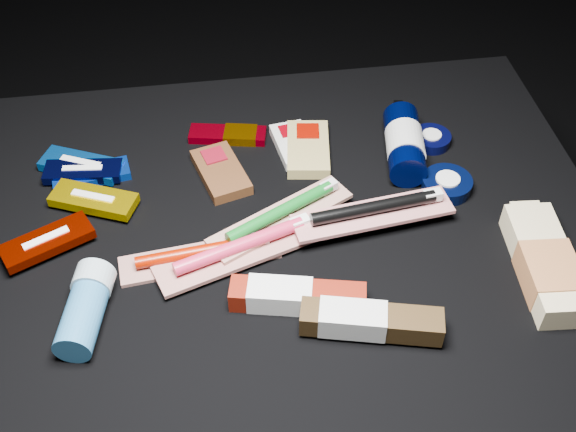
{
  "coord_description": "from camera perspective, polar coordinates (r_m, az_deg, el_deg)",
  "views": [
    {
      "loc": [
        -0.09,
        -0.71,
        1.18
      ],
      "look_at": [
        0.01,
        0.01,
        0.42
      ],
      "focal_mm": 45.0,
      "sensor_mm": 36.0,
      "label": 1
    }
  ],
  "objects": [
    {
      "name": "toothbrush_pack_2",
      "position": [
        1.05,
        -0.45,
        0.14
      ],
      "size": [
        0.23,
        0.15,
        0.03
      ],
      "rotation": [
        0.0,
        0.0,
        0.49
      ],
      "color": "#B9B2AC",
      "rests_on": "cloth_table"
    },
    {
      "name": "toothbrush_pack_3",
      "position": [
        1.05,
        6.91,
        0.42
      ],
      "size": [
        0.24,
        0.08,
        0.03
      ],
      "rotation": [
        0.0,
        0.0,
        0.12
      ],
      "color": "silver",
      "rests_on": "cloth_table"
    },
    {
      "name": "ground",
      "position": [
        1.38,
        -0.57,
        -12.59
      ],
      "size": [
        3.0,
        3.0,
        0.0
      ],
      "primitive_type": "plane",
      "color": "black",
      "rests_on": "ground"
    },
    {
      "name": "lotion_bottle",
      "position": [
        1.17,
        9.18,
        5.68
      ],
      "size": [
        0.08,
        0.19,
        0.06
      ],
      "rotation": [
        0.0,
        0.0,
        -0.16
      ],
      "color": "black",
      "rests_on": "cloth_table"
    },
    {
      "name": "luna_bar_4",
      "position": [
        1.08,
        -18.5,
        -1.94
      ],
      "size": [
        0.14,
        0.1,
        0.02
      ],
      "rotation": [
        0.0,
        0.0,
        0.45
      ],
      "color": "#6B0C00",
      "rests_on": "cloth_table"
    },
    {
      "name": "cream_tin_lower",
      "position": [
        1.14,
        12.44,
        2.47
      ],
      "size": [
        0.08,
        0.08,
        0.02
      ],
      "rotation": [
        0.0,
        0.0,
        -0.02
      ],
      "color": "black",
      "rests_on": "cloth_table"
    },
    {
      "name": "bodywash_bottle",
      "position": [
        1.05,
        19.68,
        -3.67
      ],
      "size": [
        0.08,
        0.21,
        0.04
      ],
      "rotation": [
        0.0,
        0.0,
        -0.08
      ],
      "color": "beige",
      "rests_on": "cloth_table"
    },
    {
      "name": "toothpaste_carton_green",
      "position": [
        0.93,
        6.08,
        -8.23
      ],
      "size": [
        0.19,
        0.08,
        0.04
      ],
      "rotation": [
        0.0,
        0.0,
        -0.24
      ],
      "color": "#32220F",
      "rests_on": "cloth_table"
    },
    {
      "name": "luna_bar_3",
      "position": [
        1.12,
        -15.1,
        1.26
      ],
      "size": [
        0.14,
        0.1,
        0.02
      ],
      "rotation": [
        0.0,
        0.0,
        -0.41
      ],
      "color": "#C8A500",
      "rests_on": "cloth_table"
    },
    {
      "name": "luna_bar_0",
      "position": [
        1.18,
        -15.28,
        3.17
      ],
      "size": [
        0.12,
        0.06,
        0.02
      ],
      "rotation": [
        0.0,
        0.0,
        0.15
      ],
      "color": "#0A38B4",
      "rests_on": "cloth_table"
    },
    {
      "name": "cream_tin_upper",
      "position": [
        1.22,
        11.25,
        5.99
      ],
      "size": [
        0.06,
        0.06,
        0.02
      ],
      "rotation": [
        0.0,
        0.0,
        0.14
      ],
      "color": "black",
      "rests_on": "cloth_table"
    },
    {
      "name": "luna_bar_1",
      "position": [
        1.19,
        -16.0,
        3.88
      ],
      "size": [
        0.14,
        0.1,
        0.02
      ],
      "rotation": [
        0.0,
        0.0,
        -0.43
      ],
      "color": "#0950AB",
      "rests_on": "cloth_table"
    },
    {
      "name": "toothbrush_pack_1",
      "position": [
        1.01,
        -3.64,
        -2.57
      ],
      "size": [
        0.25,
        0.13,
        0.03
      ],
      "rotation": [
        0.0,
        0.0,
        0.33
      ],
      "color": "#ADA9A3",
      "rests_on": "cloth_table"
    },
    {
      "name": "clif_bar_0",
      "position": [
        1.14,
        -5.41,
        3.63
      ],
      "size": [
        0.09,
        0.13,
        0.02
      ],
      "rotation": [
        0.0,
        0.0,
        0.27
      ],
      "color": "#4A2914",
      "rests_on": "cloth_table"
    },
    {
      "name": "toothbrush_pack_0",
      "position": [
        1.02,
        -6.82,
        -3.03
      ],
      "size": [
        0.23,
        0.08,
        0.03
      ],
      "rotation": [
        0.0,
        0.0,
        0.1
      ],
      "color": "#A39C98",
      "rests_on": "cloth_table"
    },
    {
      "name": "deodorant_stick",
      "position": [
        0.97,
        -15.72,
        -7.01
      ],
      "size": [
        0.08,
        0.14,
        0.05
      ],
      "rotation": [
        0.0,
        0.0,
        -0.21
      ],
      "color": "#296593",
      "rests_on": "cloth_table"
    },
    {
      "name": "clif_bar_1",
      "position": [
        1.19,
        0.39,
        5.79
      ],
      "size": [
        0.07,
        0.11,
        0.02
      ],
      "rotation": [
        0.0,
        0.0,
        0.14
      ],
      "color": "silver",
      "rests_on": "cloth_table"
    },
    {
      "name": "cloth_table",
      "position": [
        1.21,
        -0.64,
        -7.66
      ],
      "size": [
        0.98,
        0.78,
        0.4
      ],
      "primitive_type": "cube",
      "color": "black",
      "rests_on": "ground"
    },
    {
      "name": "toothpaste_carton_red",
      "position": [
        0.96,
        0.27,
        -6.37
      ],
      "size": [
        0.18,
        0.08,
        0.03
      ],
      "rotation": [
        0.0,
        0.0,
        -0.22
      ],
      "color": "maroon",
      "rests_on": "cloth_table"
    },
    {
      "name": "luna_bar_2",
      "position": [
        1.18,
        -15.88,
        3.41
      ],
      "size": [
        0.12,
        0.06,
        0.02
      ],
      "rotation": [
        0.0,
        0.0,
        -0.11
      ],
      "color": "black",
      "rests_on": "cloth_table"
    },
    {
      "name": "clif_bar_2",
      "position": [
        1.18,
        1.59,
        5.49
      ],
      "size": [
        0.08,
        0.13,
        0.02
      ],
      "rotation": [
        0.0,
        0.0,
        -0.14
      ],
      "color": "tan",
      "rests_on": "cloth_table"
    },
    {
      "name": "power_bar",
      "position": [
        1.21,
        -4.45,
        6.41
      ],
      "size": [
        0.13,
        0.06,
        0.02
      ],
      "rotation": [
        0.0,
        0.0,
        -0.2
      ],
      "color": "maroon",
      "rests_on": "cloth_table"
    }
  ]
}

